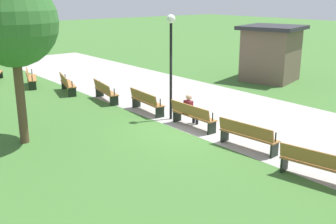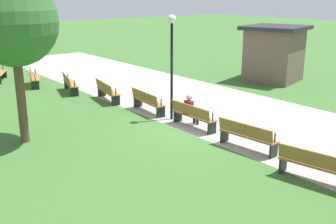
% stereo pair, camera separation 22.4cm
% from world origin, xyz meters
% --- Properties ---
extents(ground_plane, '(120.00, 120.00, 0.00)m').
position_xyz_m(ground_plane, '(0.00, 0.00, 0.00)').
color(ground_plane, '#3D6B2D').
extents(path_paving, '(41.09, 6.32, 0.01)m').
position_xyz_m(path_paving, '(0.00, 2.56, 0.00)').
color(path_paving, '#A39E99').
rests_on(path_paving, ground).
extents(bench_1, '(2.01, 1.15, 0.89)m').
position_xyz_m(bench_1, '(-10.37, -1.98, 0.48)').
color(bench_1, '#996633').
rests_on(bench_1, ground).
extents(bench_2, '(2.02, 0.99, 0.89)m').
position_xyz_m(bench_2, '(-7.85, -1.15, 0.48)').
color(bench_2, '#996633').
rests_on(bench_2, ground).
extents(bench_3, '(2.02, 0.82, 0.89)m').
position_xyz_m(bench_3, '(-5.27, -0.55, 0.48)').
color(bench_3, '#996633').
rests_on(bench_3, ground).
extents(bench_4, '(2.00, 0.65, 0.89)m').
position_xyz_m(bench_4, '(-2.65, -0.19, 0.48)').
color(bench_4, '#996633').
rests_on(bench_4, ground).
extents(bench_5, '(1.97, 0.47, 0.89)m').
position_xyz_m(bench_5, '(0.00, -0.07, 0.48)').
color(bench_5, '#996633').
rests_on(bench_5, ground).
extents(bench_6, '(2.00, 0.65, 0.89)m').
position_xyz_m(bench_6, '(2.65, -0.19, 0.48)').
color(bench_6, '#996633').
rests_on(bench_6, ground).
extents(bench_7, '(2.02, 0.82, 0.89)m').
position_xyz_m(bench_7, '(5.27, -0.55, 0.48)').
color(bench_7, '#996633').
rests_on(bench_7, ground).
extents(person_seated, '(0.32, 0.52, 1.20)m').
position_xyz_m(person_seated, '(-0.28, 0.07, 0.64)').
color(person_seated, maroon).
rests_on(person_seated, ground).
extents(tree_0, '(2.73, 2.73, 5.21)m').
position_xyz_m(tree_0, '(-2.33, -5.31, 3.82)').
color(tree_0, brown).
rests_on(tree_0, ground).
extents(lamp_post, '(0.32, 0.32, 3.95)m').
position_xyz_m(lamp_post, '(-1.32, 0.02, 2.75)').
color(lamp_post, black).
rests_on(lamp_post, ground).
extents(kiosk, '(3.76, 3.83, 3.00)m').
position_xyz_m(kiosk, '(-3.51, 8.95, 1.54)').
color(kiosk, brown).
rests_on(kiosk, ground).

